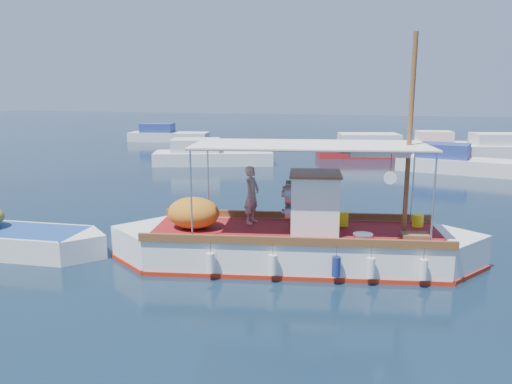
# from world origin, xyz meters

# --- Properties ---
(ground) EXTENTS (160.00, 160.00, 0.00)m
(ground) POSITION_xyz_m (0.00, 0.00, 0.00)
(ground) COLOR black
(ground) RESTS_ON ground
(fishing_caique) EXTENTS (10.00, 4.10, 6.21)m
(fishing_caique) POSITION_xyz_m (0.59, -0.52, 0.54)
(fishing_caique) COLOR white
(fishing_caique) RESTS_ON ground
(dinghy) EXTENTS (6.21, 2.10, 1.52)m
(dinghy) POSITION_xyz_m (-7.57, -1.89, 0.32)
(dinghy) COLOR white
(dinghy) RESTS_ON ground
(bg_boat_nw) EXTENTS (7.73, 4.65, 1.80)m
(bg_boat_nw) POSITION_xyz_m (-8.24, 15.90, 0.49)
(bg_boat_nw) COLOR silver
(bg_boat_nw) RESTS_ON ground
(bg_boat_n) EXTENTS (10.58, 5.40, 1.80)m
(bg_boat_n) POSITION_xyz_m (2.24, 22.79, 0.49)
(bg_boat_n) COLOR #A11B1A
(bg_boat_n) RESTS_ON ground
(bg_boat_ne) EXTENTS (7.19, 3.63, 1.80)m
(bg_boat_ne) POSITION_xyz_m (6.38, 16.90, 0.49)
(bg_boat_ne) COLOR silver
(bg_boat_ne) RESTS_ON ground
(bg_boat_far_w) EXTENTS (7.37, 3.53, 1.80)m
(bg_boat_far_w) POSITION_xyz_m (-17.26, 28.13, 0.49)
(bg_boat_far_w) COLOR silver
(bg_boat_far_w) RESTS_ON ground
(bg_boat_far_n) EXTENTS (6.49, 2.94, 1.80)m
(bg_boat_far_n) POSITION_xyz_m (6.30, 26.15, 0.49)
(bg_boat_far_n) COLOR silver
(bg_boat_far_n) RESTS_ON ground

